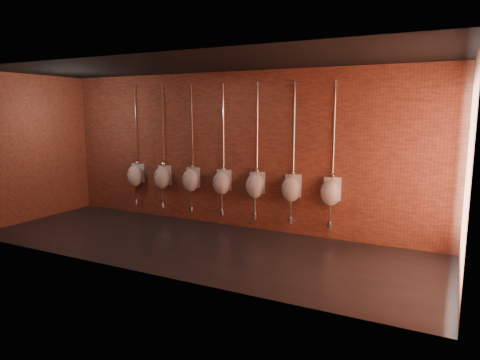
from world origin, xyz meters
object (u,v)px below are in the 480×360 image
Objects in this scene: urinal_3 at (222,182)px; urinal_6 at (331,192)px; urinal_1 at (162,177)px; urinal_4 at (255,185)px; urinal_0 at (135,175)px; urinal_5 at (291,188)px; urinal_2 at (191,180)px.

urinal_6 is (2.31, 0.00, 0.00)m from urinal_3.
urinal_4 is at bearing 0.00° from urinal_1.
urinal_4 is 1.00× the size of urinal_6.
urinal_6 is at bearing 0.00° from urinal_1.
urinal_4 is (3.09, 0.00, 0.00)m from urinal_0.
urinal_6 is (0.77, 0.00, 0.00)m from urinal_5.
urinal_4 is (0.77, 0.00, 0.00)m from urinal_3.
urinal_1 and urinal_5 have the same top height.
urinal_4 is at bearing 0.00° from urinal_0.
urinal_0 is 1.00× the size of urinal_1.
urinal_5 is at bearing 0.00° from urinal_4.
urinal_0 is at bearing 180.00° from urinal_4.
urinal_6 is at bearing 0.00° from urinal_3.
urinal_4 is at bearing 0.00° from urinal_3.
urinal_4 is (1.54, 0.00, 0.00)m from urinal_2.
urinal_5 is (0.77, 0.00, 0.00)m from urinal_4.
urinal_3 is at bearing 180.00° from urinal_4.
urinal_6 is (3.09, 0.00, 0.00)m from urinal_2.
urinal_1 is at bearing 180.00° from urinal_6.
urinal_0 is at bearing 180.00° from urinal_6.
urinal_2 is 1.00× the size of urinal_4.
urinal_0 is 2.31m from urinal_3.
urinal_0 is at bearing 180.00° from urinal_1.
urinal_1 is 1.00× the size of urinal_4.
urinal_5 is 1.00× the size of urinal_6.
urinal_2 is 1.54m from urinal_4.
urinal_3 is 1.00× the size of urinal_5.
urinal_3 is 1.00× the size of urinal_4.
urinal_3 is 0.77m from urinal_4.
urinal_4 is 0.77m from urinal_5.
urinal_3 is (2.31, 0.00, 0.00)m from urinal_0.
urinal_6 is (3.86, 0.00, 0.00)m from urinal_1.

